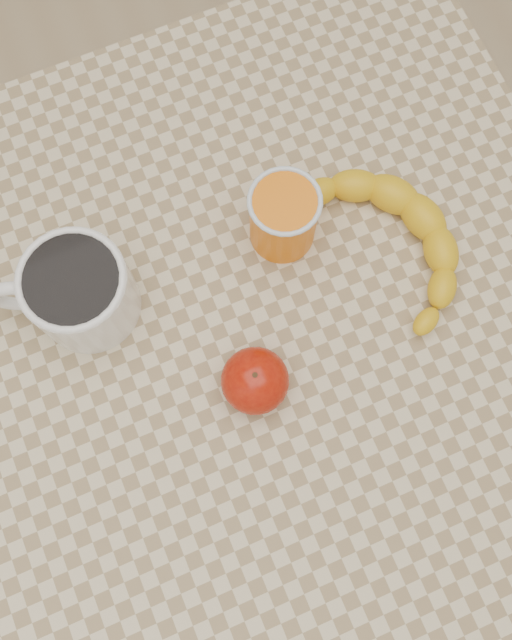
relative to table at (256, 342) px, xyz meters
name	(u,v)px	position (x,y,z in m)	size (l,w,h in m)	color
ground	(256,413)	(0.00, 0.00, -0.66)	(3.00, 3.00, 0.00)	tan
table	(256,342)	(0.00, 0.00, 0.00)	(0.80, 0.80, 0.75)	beige
coffee_mug	(77,291)	(-0.16, 0.09, 0.14)	(0.17, 0.14, 0.10)	white
orange_juice_glass	(283,217)	(0.07, 0.09, 0.13)	(0.08, 0.08, 0.09)	orange
apple	(255,381)	(-0.03, -0.06, 0.12)	(0.09, 0.09, 0.07)	#8F0D04
banana	(383,243)	(0.16, 0.03, 0.11)	(0.25, 0.30, 0.04)	gold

